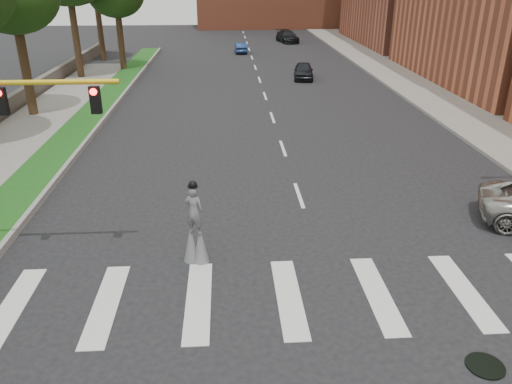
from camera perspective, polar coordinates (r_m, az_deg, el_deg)
The scene contains 10 objects.
ground_plane at distance 14.00m, azimuth 9.67°, elevation -13.97°, with size 160.00×160.00×0.00m, color black.
grass_median at distance 32.96m, azimuth -18.64°, elevation 7.94°, with size 2.00×60.00×0.25m, color #164A15.
median_curb at distance 32.70m, azimuth -16.85°, elevation 8.07°, with size 0.20×60.00×0.28m, color gray.
sidewalk_right at distance 39.81m, azimuth 19.71°, elevation 10.35°, with size 5.00×90.00×0.18m, color gray.
stone_wall at distance 36.48m, azimuth -26.44°, elevation 8.85°, with size 0.50×56.00×1.10m, color #534E47.
manhole at distance 13.55m, azimuth 24.72°, elevation -17.60°, with size 0.90×0.90×0.04m, color black.
stilt_performer at distance 15.76m, azimuth -6.96°, elevation -4.53°, with size 0.82×0.63×2.79m.
car_near at distance 44.20m, azimuth 5.46°, elevation 13.63°, with size 1.59×3.96×1.35m, color black.
car_mid at distance 58.74m, azimuth -1.75°, elevation 16.18°, with size 1.24×3.56×1.17m, color navy.
car_far at distance 67.87m, azimuth 3.60°, elevation 17.32°, with size 2.03×5.00×1.45m, color black.
Camera 1 is at (-2.95, -10.71, 8.53)m, focal length 35.00 mm.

